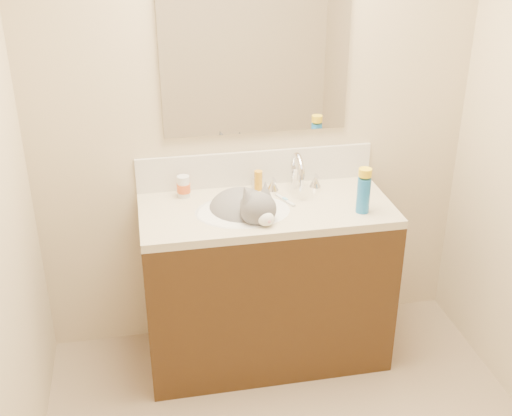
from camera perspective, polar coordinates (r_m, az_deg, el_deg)
name	(u,v)px	position (r m, az deg, el deg)	size (l,w,h in m)	color
room_shell	(335,157)	(1.93, 7.03, 4.52)	(2.24, 2.54, 2.52)	#C9B696
vanity_cabinet	(266,286)	(3.27, 0.87, -6.96)	(1.20, 0.55, 0.82)	#38220F
counter_slab	(266,210)	(3.05, 0.93, -0.18)	(1.20, 0.55, 0.04)	beige
basin	(243,224)	(3.03, -1.19, -1.46)	(0.45, 0.36, 0.14)	white
faucet	(297,176)	(3.17, 3.62, 2.89)	(0.28, 0.20, 0.21)	silver
cat	(245,213)	(3.02, -1.02, -0.46)	(0.44, 0.48, 0.34)	#595659
backsplash	(256,168)	(3.24, -0.02, 3.59)	(1.20, 0.02, 0.18)	silver
mirror	(256,50)	(3.07, -0.02, 13.83)	(0.90, 0.02, 0.80)	white
pill_bottle	(184,187)	(3.14, -6.46, 1.91)	(0.06, 0.06, 0.11)	silver
pill_label	(184,188)	(3.14, -6.45, 1.79)	(0.07, 0.07, 0.04)	#D55623
silver_jar	(257,183)	(3.22, 0.06, 2.26)	(0.05, 0.05, 0.06)	#B7B7BC
amber_bottle	(258,180)	(3.20, 0.21, 2.46)	(0.04, 0.04, 0.10)	orange
toothbrush	(285,200)	(3.10, 2.60, 0.71)	(0.02, 0.15, 0.01)	silver
toothbrush_head	(285,200)	(3.09, 2.60, 0.75)	(0.02, 0.03, 0.02)	#69B4E0
spray_can	(363,195)	(3.00, 9.52, 1.13)	(0.06, 0.06, 0.17)	blue
spray_cap	(365,172)	(2.95, 9.68, 3.13)	(0.06, 0.06, 0.04)	yellow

